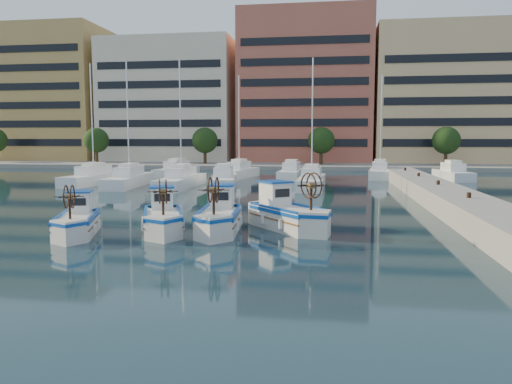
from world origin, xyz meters
The scene contains 8 objects.
ground centered at (0.00, 0.00, 0.00)m, with size 300.00×300.00×0.00m, color #1A3344.
quay centered at (13.00, 8.00, 0.60)m, with size 3.00×60.00×1.20m, color gray.
waterfront centered at (9.23, 65.04, 11.10)m, with size 180.00×40.00×25.60m.
yacht_marina centered at (-3.12, 27.49, 0.53)m, with size 38.75×23.13×11.50m.
fishing_boat_a centered at (-6.01, -1.26, 0.68)m, with size 2.73×4.09×2.47m.
fishing_boat_b centered at (-2.37, 0.05, 0.73)m, with size 3.03×4.41×2.66m.
fishing_boat_c centered at (0.31, 0.43, 0.76)m, with size 2.18×4.51×2.76m.
fishing_boat_d centered at (3.41, 1.65, 0.80)m, with size 4.24×4.65×2.90m.
Camera 1 is at (5.53, -22.48, 4.40)m, focal length 35.00 mm.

